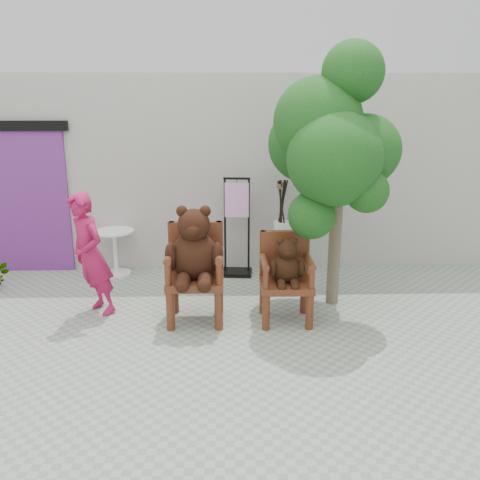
% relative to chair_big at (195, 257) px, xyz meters
% --- Properties ---
extents(ground_plane, '(60.00, 60.00, 0.00)m').
position_rel_chair_big_xyz_m(ground_plane, '(0.36, -0.62, -0.82)').
color(ground_plane, gray).
rests_on(ground_plane, ground).
extents(back_wall, '(9.00, 1.00, 3.00)m').
position_rel_chair_big_xyz_m(back_wall, '(0.36, 2.48, 0.68)').
color(back_wall, '#AEABA3').
rests_on(back_wall, ground).
extents(doorway, '(1.40, 0.11, 2.33)m').
position_rel_chair_big_xyz_m(doorway, '(-2.64, 1.95, 0.34)').
color(doorway, '#6E297D').
rests_on(doorway, ground).
extents(chair_big, '(0.69, 0.76, 1.45)m').
position_rel_chair_big_xyz_m(chair_big, '(0.00, 0.00, 0.00)').
color(chair_big, '#4A2010').
rests_on(chair_big, ground).
extents(chair_small, '(0.62, 0.57, 1.09)m').
position_rel_chair_big_xyz_m(chair_small, '(1.10, -0.02, -0.17)').
color(chair_small, '#4A2010').
rests_on(chair_small, ground).
extents(person, '(0.67, 0.67, 1.58)m').
position_rel_chair_big_xyz_m(person, '(-1.29, 0.22, -0.03)').
color(person, '#AD154B').
rests_on(person, ground).
extents(cafe_table, '(0.60, 0.60, 0.70)m').
position_rel_chair_big_xyz_m(cafe_table, '(-1.33, 1.71, -0.38)').
color(cafe_table, white).
rests_on(cafe_table, ground).
extents(display_stand, '(0.48, 0.39, 1.51)m').
position_rel_chair_big_xyz_m(display_stand, '(0.54, 1.65, -0.24)').
color(display_stand, black).
rests_on(display_stand, ground).
extents(stool_bucket, '(0.32, 0.32, 1.45)m').
position_rel_chair_big_xyz_m(stool_bucket, '(1.25, 1.73, -0.18)').
color(stool_bucket, white).
rests_on(stool_bucket, ground).
extents(tree, '(1.54, 2.03, 3.30)m').
position_rel_chair_big_xyz_m(tree, '(1.64, 0.41, 1.31)').
color(tree, brown).
rests_on(tree, ground).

